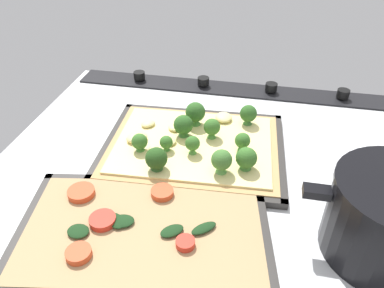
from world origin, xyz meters
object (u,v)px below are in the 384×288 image
object	(u,v)px
baking_tray_back	(144,232)
veggie_pizza_back	(140,227)
baking_tray_front	(193,149)
broccoli_pizza	(195,143)

from	to	relation	value
baking_tray_back	veggie_pizza_back	xyz separation A→B (cm)	(0.49, -0.08, 0.69)
baking_tray_front	baking_tray_back	size ratio (longest dim) A/B	0.88
baking_tray_back	veggie_pizza_back	bearing A→B (deg)	-9.49
broccoli_pizza	baking_tray_front	bearing A→B (deg)	-23.77
veggie_pizza_back	baking_tray_back	bearing A→B (deg)	170.51
baking_tray_front	veggie_pizza_back	xyz separation A→B (cm)	(3.62, 21.09, 0.70)
baking_tray_front	veggie_pizza_back	bearing A→B (deg)	80.25
broccoli_pizza	baking_tray_back	bearing A→B (deg)	80.55
baking_tray_front	broccoli_pizza	distance (cm)	1.75
veggie_pizza_back	broccoli_pizza	bearing A→B (deg)	-100.79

